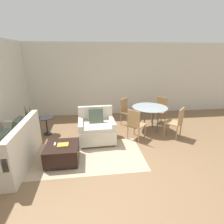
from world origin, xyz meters
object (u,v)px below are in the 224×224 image
Objects in this scene: book_stack at (63,145)px; dining_chair_far_right at (160,108)px; dining_table at (150,110)px; dining_chair_far_left at (126,110)px; ottoman at (62,153)px; side_table at (46,122)px; tv_remote_primary at (55,144)px; potted_plant at (30,128)px; dining_chair_near_left at (135,123)px; couch at (12,151)px; armchair at (97,129)px; dining_chair_near_right at (177,121)px.

dining_chair_far_right is at bearing 33.98° from book_stack.
dining_chair_far_left reaches higher than dining_table.
ottoman is 0.21m from book_stack.
side_table is at bearing -168.12° from dining_chair_far_left.
dining_table is at bearing -45.00° from dining_chair_far_left.
dining_chair_far_left is at bearing 47.42° from ottoman.
book_stack is at bearing -25.13° from tv_remote_primary.
side_table is (-0.70, 1.54, -0.05)m from book_stack.
potted_plant is at bearing 178.65° from dining_table.
book_stack is 0.27× the size of dining_chair_far_right.
potted_plant is 3.68m from dining_table.
ottoman is 2.93m from dining_table.
ottoman is 3.74m from dining_chair_far_right.
side_table is 2.65m from dining_chair_near_left.
couch reaches higher than dining_chair_far_right.
armchair is 1.30m from tv_remote_primary.
dining_chair_near_left is (1.08, -0.10, 0.16)m from armchair.
tv_remote_primary is at bearing -159.54° from dining_chair_near_left.
dining_chair_near_right is (3.11, 0.84, 0.29)m from ottoman.
ottoman is at bearing -149.95° from dining_table.
dining_chair_far_right is at bearing 25.93° from armchair.
side_table is at bearing 109.20° from tv_remote_primary.
couch is at bearing 176.35° from book_stack.
armchair is 1.03× the size of potted_plant.
tv_remote_primary is (-0.97, -0.87, 0.06)m from armchair.
couch is at bearing 177.14° from ottoman.
dining_chair_far_right is (3.08, 2.08, 0.09)m from book_stack.
potted_plant is at bearing 124.27° from tv_remote_primary.
dining_table is at bearing 30.68° from book_stack.
dining_chair_near_left is (2.55, -0.68, 0.13)m from side_table.
dining_table reaches higher than tv_remote_primary.
dining_chair_near_right is at bearing -2.58° from armchair.
tv_remote_primary is 3.36m from dining_chair_near_right.
couch reaches higher than dining_chair_near_right.
book_stack is (1.12, -0.07, 0.10)m from couch.
side_table is at bearing 164.99° from dining_chair_near_left.
side_table is at bearing 169.72° from dining_chair_near_right.
couch is 7.49× the size of book_stack.
tv_remote_primary is at bearing 154.87° from book_stack.
dining_chair_far_left is at bearing 44.11° from tv_remote_primary.
dining_chair_far_left is 1.22m from dining_chair_far_right.
tv_remote_primary is 0.17× the size of dining_chair_far_left.
couch is at bearing -169.45° from dining_chair_near_right.
dining_chair_far_right reaches higher than dining_table.
dining_table is at bearing 16.72° from armchair.
dining_table is (3.16, -0.07, 0.30)m from side_table.
dining_chair_near_left is 1.00× the size of dining_chair_far_left.
dining_chair_near_left is 1.22m from dining_chair_near_right.
book_stack is 0.25× the size of potted_plant.
couch is 1.48m from potted_plant.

